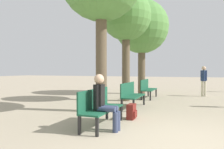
# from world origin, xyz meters

# --- Properties ---
(ground_plane) EXTENTS (80.00, 80.00, 0.00)m
(ground_plane) POSITION_xyz_m (0.00, 0.00, 0.00)
(ground_plane) COLOR tan
(bench_row_0) EXTENTS (0.50, 1.63, 0.91)m
(bench_row_0) POSITION_xyz_m (-2.00, 0.45, 0.51)
(bench_row_0) COLOR #195138
(bench_row_0) RESTS_ON ground_plane
(bench_row_1) EXTENTS (0.50, 1.63, 0.91)m
(bench_row_1) POSITION_xyz_m (-2.00, 3.30, 0.51)
(bench_row_1) COLOR #195138
(bench_row_1) RESTS_ON ground_plane
(bench_row_2) EXTENTS (0.50, 1.63, 0.91)m
(bench_row_2) POSITION_xyz_m (-2.00, 6.14, 0.51)
(bench_row_2) COLOR #195138
(bench_row_2) RESTS_ON ground_plane
(tree_row_1) EXTENTS (2.23, 2.23, 4.91)m
(tree_row_1) POSITION_xyz_m (-2.70, 4.90, 3.72)
(tree_row_1) COLOR brown
(tree_row_1) RESTS_ON ground_plane
(tree_row_2) EXTENTS (3.06, 3.06, 5.38)m
(tree_row_2) POSITION_xyz_m (-2.70, 7.94, 3.81)
(tree_row_2) COLOR brown
(tree_row_2) RESTS_ON ground_plane
(person_seated) EXTENTS (0.60, 0.34, 1.28)m
(person_seated) POSITION_xyz_m (-1.76, 0.18, 0.68)
(person_seated) COLOR #384260
(person_seated) RESTS_ON ground_plane
(backpack) EXTENTS (0.23, 0.38, 0.42)m
(backpack) POSITION_xyz_m (-1.47, 1.49, 0.21)
(backpack) COLOR maroon
(backpack) RESTS_ON ground_plane
(pedestrian_mid) EXTENTS (0.32, 0.27, 1.57)m
(pedestrian_mid) POSITION_xyz_m (0.60, 7.90, 0.90)
(pedestrian_mid) COLOR beige
(pedestrian_mid) RESTS_ON ground_plane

